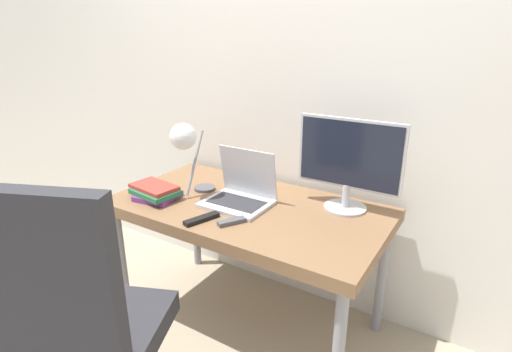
{
  "coord_description": "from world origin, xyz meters",
  "views": [
    {
      "loc": [
        1.01,
        -1.16,
        1.53
      ],
      "look_at": [
        0.07,
        0.34,
        0.89
      ],
      "focal_mm": 28.0,
      "sensor_mm": 36.0,
      "label": 1
    }
  ],
  "objects_px": {
    "monitor": "(349,160)",
    "desk_lamp": "(185,142)",
    "book_stack": "(156,192)",
    "game_controller": "(145,193)",
    "office_chair": "(82,318)",
    "laptop": "(240,193)"
  },
  "relations": [
    {
      "from": "monitor",
      "to": "desk_lamp",
      "type": "xyz_separation_m",
      "value": [
        -0.75,
        -0.3,
        0.05
      ]
    },
    {
      "from": "book_stack",
      "to": "game_controller",
      "type": "height_order",
      "value": "book_stack"
    },
    {
      "from": "desk_lamp",
      "to": "office_chair",
      "type": "xyz_separation_m",
      "value": [
        0.21,
        -0.81,
        -0.42
      ]
    },
    {
      "from": "desk_lamp",
      "to": "book_stack",
      "type": "height_order",
      "value": "desk_lamp"
    },
    {
      "from": "office_chair",
      "to": "book_stack",
      "type": "relative_size",
      "value": 4.11
    },
    {
      "from": "laptop",
      "to": "office_chair",
      "type": "relative_size",
      "value": 0.29
    },
    {
      "from": "laptop",
      "to": "office_chair",
      "type": "xyz_separation_m",
      "value": [
        -0.06,
        -0.9,
        -0.17
      ]
    },
    {
      "from": "game_controller",
      "to": "monitor",
      "type": "bearing_deg",
      "value": 23.27
    },
    {
      "from": "monitor",
      "to": "laptop",
      "type": "bearing_deg",
      "value": -155.31
    },
    {
      "from": "desk_lamp",
      "to": "office_chair",
      "type": "height_order",
      "value": "office_chair"
    },
    {
      "from": "laptop",
      "to": "game_controller",
      "type": "xyz_separation_m",
      "value": [
        -0.48,
        -0.19,
        -0.04
      ]
    },
    {
      "from": "laptop",
      "to": "game_controller",
      "type": "bearing_deg",
      "value": -158.17
    },
    {
      "from": "laptop",
      "to": "office_chair",
      "type": "bearing_deg",
      "value": -93.66
    },
    {
      "from": "desk_lamp",
      "to": "laptop",
      "type": "bearing_deg",
      "value": 17.65
    },
    {
      "from": "desk_lamp",
      "to": "game_controller",
      "type": "relative_size",
      "value": 2.53
    },
    {
      "from": "book_stack",
      "to": "game_controller",
      "type": "distance_m",
      "value": 0.08
    },
    {
      "from": "desk_lamp",
      "to": "monitor",
      "type": "bearing_deg",
      "value": 22.22
    },
    {
      "from": "laptop",
      "to": "desk_lamp",
      "type": "xyz_separation_m",
      "value": [
        -0.27,
        -0.09,
        0.25
      ]
    },
    {
      "from": "monitor",
      "to": "game_controller",
      "type": "distance_m",
      "value": 1.07
    },
    {
      "from": "monitor",
      "to": "book_stack",
      "type": "height_order",
      "value": "monitor"
    },
    {
      "from": "desk_lamp",
      "to": "office_chair",
      "type": "distance_m",
      "value": 0.94
    },
    {
      "from": "office_chair",
      "to": "book_stack",
      "type": "distance_m",
      "value": 0.81
    }
  ]
}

